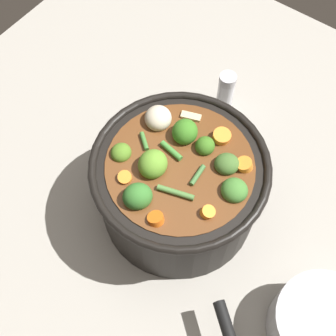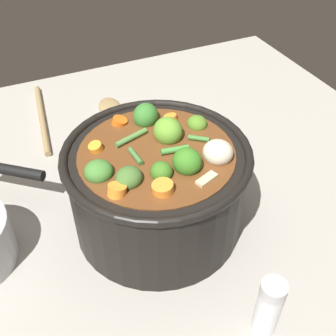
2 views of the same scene
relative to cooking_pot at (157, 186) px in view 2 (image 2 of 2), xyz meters
The scene contains 4 objects.
ground_plane 0.08m from the cooking_pot, 103.53° to the right, with size 1.10×1.10×0.00m, color #9E998E.
cooking_pot is the anchor object (origin of this frame).
wooden_spoon 0.37m from the cooking_pot, behind, with size 0.26×0.20×0.01m.
salt_shaker 0.23m from the cooking_pot, 13.06° to the left, with size 0.03×0.03×0.10m.
Camera 2 is at (0.42, -0.17, 0.52)m, focal length 44.83 mm.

